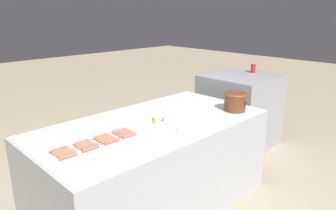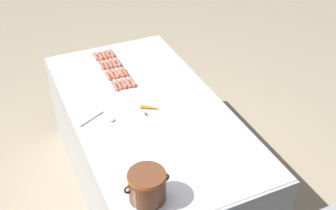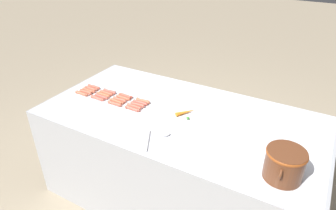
{
  "view_description": "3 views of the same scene",
  "coord_description": "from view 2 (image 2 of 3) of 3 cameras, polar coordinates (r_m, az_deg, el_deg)",
  "views": [
    {
      "loc": [
        1.96,
        -1.73,
        1.78
      ],
      "look_at": [
        0.0,
        0.19,
        0.95
      ],
      "focal_mm": 33.6,
      "sensor_mm": 36.0,
      "label": 1
    },
    {
      "loc": [
        0.88,
        2.34,
        2.65
      ],
      "look_at": [
        -0.14,
        0.06,
        0.85
      ],
      "focal_mm": 45.39,
      "sensor_mm": 36.0,
      "label": 2
    },
    {
      "loc": [
        1.71,
        0.86,
        2.01
      ],
      "look_at": [
        -0.04,
        -0.13,
        0.86
      ],
      "focal_mm": 31.89,
      "sensor_mm": 36.0,
      "label": 3
    }
  ],
  "objects": [
    {
      "name": "griddle_counter",
      "position": [
        3.35,
        -2.62,
        -6.1
      ],
      "size": [
        1.08,
        2.11,
        0.83
      ],
      "color": "#9EA0A5",
      "rests_on": "ground_plane"
    },
    {
      "name": "serving_spoon",
      "position": [
        3.0,
        -8.58,
        -1.86
      ],
      "size": [
        0.26,
        0.16,
        0.02
      ],
      "color": "#B7B7BC",
      "rests_on": "griddle_counter"
    },
    {
      "name": "hot_dog_19",
      "position": [
        3.32,
        -7.14,
        2.53
      ],
      "size": [
        0.03,
        0.14,
        0.03
      ],
      "color": "#B75746",
      "rests_on": "griddle_counter"
    },
    {
      "name": "bean_pot",
      "position": [
        2.37,
        -2.83,
        -10.61
      ],
      "size": [
        0.27,
        0.22,
        0.18
      ],
      "color": "#562D19",
      "rests_on": "griddle_counter"
    },
    {
      "name": "hot_dog_5",
      "position": [
        3.63,
        -7.26,
        5.62
      ],
      "size": [
        0.03,
        0.14,
        0.03
      ],
      "color": "#BD5840",
      "rests_on": "griddle_counter"
    },
    {
      "name": "hot_dog_11",
      "position": [
        3.34,
        -5.98,
        2.84
      ],
      "size": [
        0.03,
        0.14,
        0.03
      ],
      "color": "#B25544",
      "rests_on": "griddle_counter"
    },
    {
      "name": "hot_dog_12",
      "position": [
        3.76,
        -9.07,
        6.54
      ],
      "size": [
        0.03,
        0.14,
        0.03
      ],
      "color": "#B75A43",
      "rests_on": "griddle_counter"
    },
    {
      "name": "hot_dog_4",
      "position": [
        3.77,
        -8.08,
        6.78
      ],
      "size": [
        0.03,
        0.14,
        0.03
      ],
      "color": "#B55C47",
      "rests_on": "griddle_counter"
    },
    {
      "name": "carrot",
      "position": [
        3.06,
        -2.21,
        -0.39
      ],
      "size": [
        0.16,
        0.12,
        0.03
      ],
      "color": "orange",
      "rests_on": "griddle_counter"
    },
    {
      "name": "hot_dog_16",
      "position": [
        3.75,
        -9.69,
        6.45
      ],
      "size": [
        0.03,
        0.14,
        0.03
      ],
      "color": "#B45B41",
      "rests_on": "griddle_counter"
    },
    {
      "name": "hot_dog_18",
      "position": [
        3.46,
        -8.08,
        3.91
      ],
      "size": [
        0.03,
        0.14,
        0.03
      ],
      "color": "#B3543F",
      "rests_on": "griddle_counter"
    },
    {
      "name": "hot_dog_0",
      "position": [
        3.78,
        -7.54,
        6.92
      ],
      "size": [
        0.03,
        0.14,
        0.03
      ],
      "color": "#B44F3D",
      "rests_on": "griddle_counter"
    },
    {
      "name": "hot_dog_7",
      "position": [
        3.35,
        -5.38,
        2.97
      ],
      "size": [
        0.03,
        0.14,
        0.03
      ],
      "color": "#BE5244",
      "rests_on": "griddle_counter"
    },
    {
      "name": "ground_plane",
      "position": [
        3.64,
        -2.44,
        -10.99
      ],
      "size": [
        20.0,
        20.0,
        0.0
      ],
      "primitive_type": "plane",
      "color": "gray"
    },
    {
      "name": "hot_dog_17",
      "position": [
        3.61,
        -8.9,
        5.28
      ],
      "size": [
        0.03,
        0.14,
        0.03
      ],
      "color": "#B95443",
      "rests_on": "griddle_counter"
    },
    {
      "name": "hot_dog_15",
      "position": [
        3.34,
        -6.62,
        2.75
      ],
      "size": [
        0.03,
        0.14,
        0.03
      ],
      "color": "#B35542",
      "rests_on": "griddle_counter"
    },
    {
      "name": "hot_dog_14",
      "position": [
        3.48,
        -7.55,
        4.11
      ],
      "size": [
        0.03,
        0.14,
        0.03
      ],
      "color": "#B85A3E",
      "rests_on": "griddle_counter"
    },
    {
      "name": "hot_dog_2",
      "position": [
        3.5,
        -5.78,
        4.48
      ],
      "size": [
        0.03,
        0.14,
        0.03
      ],
      "color": "#B2503F",
      "rests_on": "griddle_counter"
    },
    {
      "name": "hot_dog_13",
      "position": [
        3.61,
        -8.3,
        5.33
      ],
      "size": [
        0.03,
        0.14,
        0.03
      ],
      "color": "#B55346",
      "rests_on": "griddle_counter"
    },
    {
      "name": "hot_dog_9",
      "position": [
        3.62,
        -7.83,
        5.51
      ],
      "size": [
        0.03,
        0.14,
        0.03
      ],
      "color": "#BD5E3D",
      "rests_on": "griddle_counter"
    },
    {
      "name": "hot_dog_10",
      "position": [
        3.48,
        -6.97,
        4.23
      ],
      "size": [
        0.03,
        0.14,
        0.03
      ],
      "color": "#BE5944",
      "rests_on": "griddle_counter"
    },
    {
      "name": "hot_dog_1",
      "position": [
        3.64,
        -6.69,
        5.71
      ],
      "size": [
        0.03,
        0.14,
        0.03
      ],
      "color": "#B25345",
      "rests_on": "griddle_counter"
    },
    {
      "name": "hot_dog_6",
      "position": [
        3.49,
        -6.33,
        4.33
      ],
      "size": [
        0.03,
        0.14,
        0.03
      ],
      "color": "#BC5B41",
      "rests_on": "griddle_counter"
    },
    {
      "name": "hot_dog_3",
      "position": [
        3.36,
        -4.8,
        3.09
      ],
      "size": [
        0.03,
        0.14,
        0.03
      ],
      "color": "#B35C40",
      "rests_on": "griddle_counter"
    },
    {
      "name": "hot_dog_8",
      "position": [
        3.76,
        -8.58,
        6.62
      ],
      "size": [
        0.03,
        0.14,
        0.03
      ],
      "color": "#BF5B40",
      "rests_on": "griddle_counter"
    }
  ]
}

